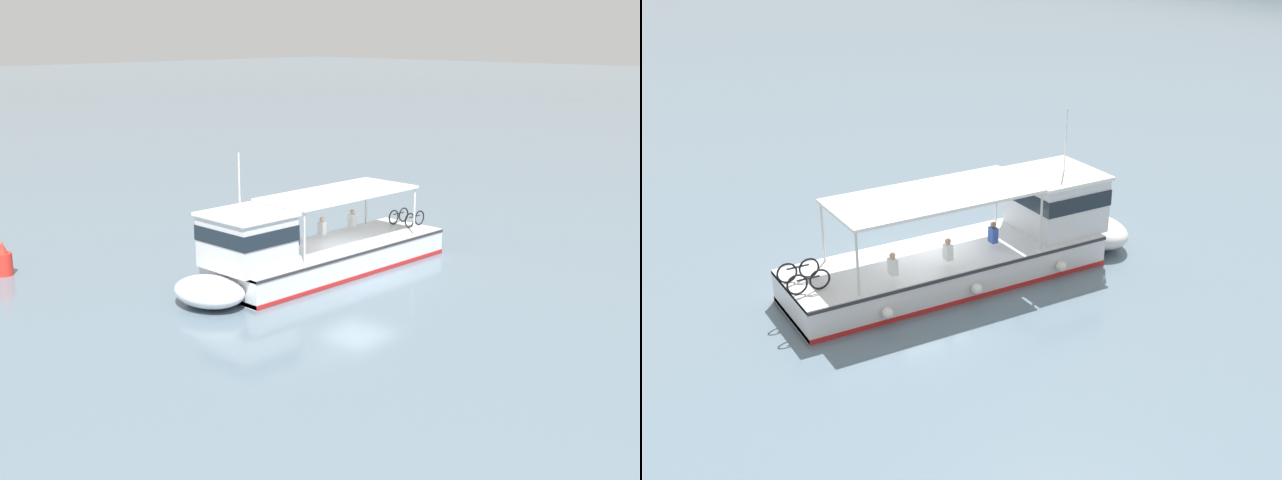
# 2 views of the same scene
# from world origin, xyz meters

# --- Properties ---
(ground_plane) EXTENTS (400.00, 400.00, 0.00)m
(ground_plane) POSITION_xyz_m (0.00, 0.00, 0.00)
(ground_plane) COLOR slate
(ferry_main) EXTENTS (3.59, 12.88, 5.32)m
(ferry_main) POSITION_xyz_m (1.25, 1.81, 1.02)
(ferry_main) COLOR silver
(ferry_main) RESTS_ON ground
(channel_buoy) EXTENTS (0.70, 0.70, 1.40)m
(channel_buoy) POSITION_xyz_m (10.13, 9.75, 0.57)
(channel_buoy) COLOR red
(channel_buoy) RESTS_ON ground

